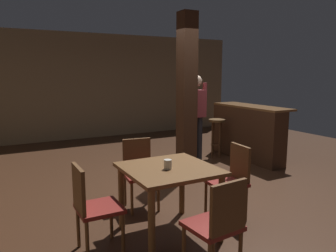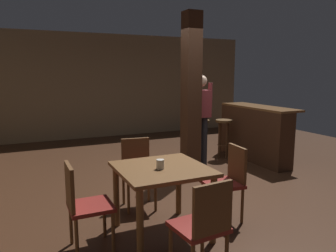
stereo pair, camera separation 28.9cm
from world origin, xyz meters
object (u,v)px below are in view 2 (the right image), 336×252
at_px(bar_stool_near, 224,130).
at_px(dining_table, 162,179).
at_px(chair_south, 204,224).
at_px(standing_person, 201,114).
at_px(chair_west, 83,202).
at_px(napkin_cup, 160,164).
at_px(chair_east, 228,179).
at_px(bar_stool_mid, 202,129).
at_px(bar_counter, 254,133).
at_px(chair_north, 138,169).

bearing_deg(bar_stool_near, dining_table, -135.00).
xyz_separation_m(chair_south, standing_person, (1.70, 2.97, 0.50)).
relative_size(chair_west, napkin_cup, 8.83).
height_order(chair_east, bar_stool_mid, chair_east).
relative_size(chair_east, bar_stool_mid, 1.21).
bearing_deg(standing_person, chair_east, -111.60).
xyz_separation_m(napkin_cup, standing_person, (1.73, 2.13, 0.19)).
height_order(chair_east, chair_south, same).
relative_size(chair_west, bar_counter, 0.49).
bearing_deg(dining_table, bar_counter, 35.10).
bearing_deg(standing_person, bar_stool_near, 26.91).
bearing_deg(bar_counter, napkin_cup, -144.65).
bearing_deg(chair_east, chair_north, 135.83).
bearing_deg(chair_south, napkin_cup, 92.43).
height_order(standing_person, bar_stool_mid, standing_person).
distance_m(dining_table, chair_east, 0.88).
distance_m(dining_table, napkin_cup, 0.19).
relative_size(chair_north, napkin_cup, 8.83).
height_order(chair_south, bar_counter, bar_counter).
relative_size(dining_table, bar_stool_mid, 1.28).
distance_m(chair_west, chair_south, 1.23).
xyz_separation_m(dining_table, chair_north, (0.02, 0.85, -0.13)).
height_order(chair_north, bar_stool_near, chair_north).
bearing_deg(chair_west, chair_north, 44.10).
height_order(chair_west, bar_stool_near, chair_west).
bearing_deg(standing_person, dining_table, -129.13).
bearing_deg(chair_north, chair_east, -44.17).
height_order(standing_person, bar_counter, standing_person).
bearing_deg(bar_counter, dining_table, -144.90).
distance_m(dining_table, bar_stool_mid, 3.80).
bearing_deg(standing_person, bar_stool_mid, 57.95).
xyz_separation_m(chair_south, napkin_cup, (-0.04, 0.84, 0.31)).
bearing_deg(bar_stool_near, chair_east, -123.11).
height_order(dining_table, chair_north, chair_north).
xyz_separation_m(chair_east, bar_stool_mid, (1.41, 3.01, 0.04)).
xyz_separation_m(chair_north, bar_stool_near, (2.46, 1.62, 0.09)).
bearing_deg(dining_table, chair_east, 1.27).
height_order(napkin_cup, bar_stool_near, napkin_cup).
bearing_deg(chair_west, chair_east, 0.19).
height_order(chair_east, standing_person, standing_person).
xyz_separation_m(chair_north, chair_east, (0.86, -0.83, 0.00)).
distance_m(napkin_cup, bar_stool_near, 3.57).
xyz_separation_m(dining_table, bar_stool_near, (2.48, 2.48, -0.04)).
relative_size(napkin_cup, bar_stool_mid, 0.14).
xyz_separation_m(chair_west, bar_counter, (3.79, 2.05, 0.05)).
height_order(bar_counter, bar_stool_mid, bar_counter).
bearing_deg(chair_west, bar_counter, 28.45).
bearing_deg(bar_counter, standing_person, 179.54).
relative_size(chair_east, bar_stool_near, 1.11).
height_order(chair_east, chair_west, same).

